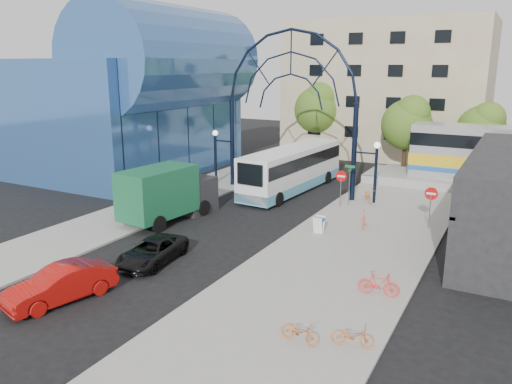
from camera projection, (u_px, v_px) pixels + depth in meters
The scene contains 22 objects.
ground at pixel (178, 251), 26.31m from camera, with size 120.00×120.00×0.00m, color black.
sidewalk_east at pixel (348, 252), 26.02m from camera, with size 8.00×56.00×0.12m, color gray.
plaza_west at pixel (155, 206), 34.41m from camera, with size 5.00×50.00×0.12m, color gray.
gateway_arch at pixel (291, 79), 36.12m from camera, with size 13.64×0.44×12.10m.
stop_sign at pixel (341, 179), 33.83m from camera, with size 0.80×0.07×2.50m.
do_not_enter_sign at pixel (431, 198), 29.28m from camera, with size 0.76×0.07×2.48m.
street_name_sign at pixel (350, 176), 34.13m from camera, with size 0.70×0.70×2.80m.
sandwich_board at pixel (319, 223), 28.64m from camera, with size 0.55×0.61×0.99m.
transit_hall at pixel (139, 98), 44.49m from camera, with size 16.50×18.00×14.50m.
apartment_block at pixel (389, 89), 53.46m from camera, with size 20.00×12.10×14.00m.
tree_north_a at pixel (408, 122), 44.45m from camera, with size 4.48×4.48×7.00m.
tree_north_b at pixel (320, 107), 52.30m from camera, with size 5.12×5.12×8.00m.
tree_north_c at pixel (483, 127), 43.47m from camera, with size 4.16×4.16×6.50m.
city_bus at pixel (293, 168), 38.62m from camera, with size 3.51×12.34×3.35m.
green_truck at pixel (168, 193), 31.28m from camera, with size 3.18×7.07×3.46m.
black_suv at pixel (152, 251), 24.67m from camera, with size 1.99×4.32×1.20m, color black.
red_sedan at pixel (61, 284), 20.63m from camera, with size 1.57×4.52×1.49m, color #A30E0A.
bike_near_a at pixel (368, 195), 35.24m from camera, with size 0.63×1.79×0.94m, color orange.
bike_near_b at pixel (363, 219), 29.78m from camera, with size 0.47×1.67×1.00m, color #FF5C33.
bike_far_a at pixel (352, 336), 17.11m from camera, with size 0.53×1.51×0.79m, color orange.
bike_far_b at pixel (379, 283), 20.92m from camera, with size 0.50×1.77×1.06m, color red.
bike_far_c at pixel (299, 332), 17.38m from camera, with size 0.54×1.54×0.81m, color #CF6429.
Camera 1 is at (15.40, -19.77, 9.56)m, focal length 35.00 mm.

